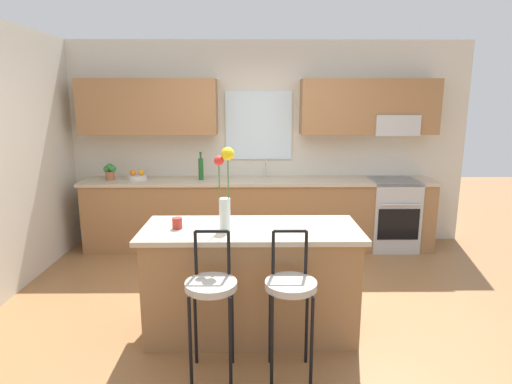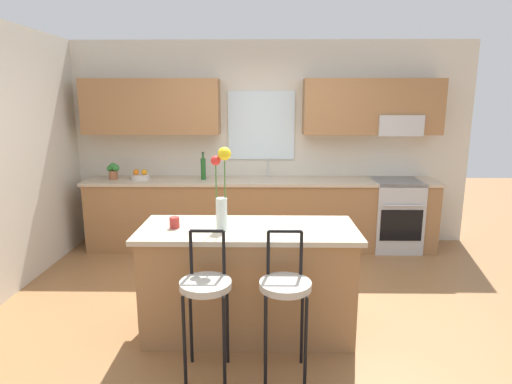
{
  "view_description": "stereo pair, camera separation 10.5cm",
  "coord_description": "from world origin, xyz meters",
  "px_view_note": "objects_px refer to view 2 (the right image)",
  "views": [
    {
      "loc": [
        -0.09,
        -3.77,
        1.93
      ],
      "look_at": [
        -0.05,
        0.55,
        1.0
      ],
      "focal_mm": 29.94,
      "sensor_mm": 36.0,
      "label": 1
    },
    {
      "loc": [
        0.01,
        -3.77,
        1.93
      ],
      "look_at": [
        -0.05,
        0.55,
        1.0
      ],
      "focal_mm": 29.94,
      "sensor_mm": 36.0,
      "label": 2
    }
  ],
  "objects_px": {
    "kitchen_island": "(248,280)",
    "oven_range": "(394,215)",
    "mug_ceramic": "(175,223)",
    "bar_stool_near": "(206,291)",
    "bar_stool_middle": "(285,291)",
    "bottle_olive_oil": "(203,168)",
    "flower_vase": "(222,190)",
    "potted_plant_small": "(113,170)",
    "fruit_bowl_oranges": "(140,176)"
  },
  "relations": [
    {
      "from": "oven_range",
      "to": "flower_vase",
      "type": "xyz_separation_m",
      "value": [
        -2.06,
        -2.2,
        0.79
      ]
    },
    {
      "from": "bar_stool_near",
      "to": "bottle_olive_oil",
      "type": "distance_m",
      "value": 2.79
    },
    {
      "from": "potted_plant_small",
      "to": "fruit_bowl_oranges",
      "type": "bearing_deg",
      "value": 0.02
    },
    {
      "from": "mug_ceramic",
      "to": "potted_plant_small",
      "type": "bearing_deg",
      "value": 119.7
    },
    {
      "from": "fruit_bowl_oranges",
      "to": "mug_ceramic",
      "type": "bearing_deg",
      "value": -67.77
    },
    {
      "from": "oven_range",
      "to": "fruit_bowl_oranges",
      "type": "height_order",
      "value": "fruit_bowl_oranges"
    },
    {
      "from": "oven_range",
      "to": "bar_stool_middle",
      "type": "height_order",
      "value": "bar_stool_middle"
    },
    {
      "from": "bar_stool_middle",
      "to": "fruit_bowl_oranges",
      "type": "xyz_separation_m",
      "value": [
        -1.76,
        2.73,
        0.33
      ]
    },
    {
      "from": "oven_range",
      "to": "bar_stool_near",
      "type": "xyz_separation_m",
      "value": [
        -2.13,
        -2.71,
        0.18
      ]
    },
    {
      "from": "kitchen_island",
      "to": "potted_plant_small",
      "type": "bearing_deg",
      "value": 130.45
    },
    {
      "from": "flower_vase",
      "to": "potted_plant_small",
      "type": "distance_m",
      "value": 2.76
    },
    {
      "from": "flower_vase",
      "to": "potted_plant_small",
      "type": "relative_size",
      "value": 3.06
    },
    {
      "from": "bar_stool_near",
      "to": "oven_range",
      "type": "bearing_deg",
      "value": 51.78
    },
    {
      "from": "kitchen_island",
      "to": "bottle_olive_oil",
      "type": "height_order",
      "value": "bottle_olive_oil"
    },
    {
      "from": "mug_ceramic",
      "to": "bottle_olive_oil",
      "type": "bearing_deg",
      "value": 91.58
    },
    {
      "from": "kitchen_island",
      "to": "fruit_bowl_oranges",
      "type": "height_order",
      "value": "fruit_bowl_oranges"
    },
    {
      "from": "kitchen_island",
      "to": "fruit_bowl_oranges",
      "type": "bearing_deg",
      "value": 124.57
    },
    {
      "from": "kitchen_island",
      "to": "bar_stool_middle",
      "type": "height_order",
      "value": "bar_stool_middle"
    },
    {
      "from": "flower_vase",
      "to": "mug_ceramic",
      "type": "relative_size",
      "value": 7.34
    },
    {
      "from": "kitchen_island",
      "to": "flower_vase",
      "type": "relative_size",
      "value": 2.67
    },
    {
      "from": "bar_stool_middle",
      "to": "bottle_olive_oil",
      "type": "bearing_deg",
      "value": 108.77
    },
    {
      "from": "fruit_bowl_oranges",
      "to": "bottle_olive_oil",
      "type": "bearing_deg",
      "value": -0.0
    },
    {
      "from": "fruit_bowl_oranges",
      "to": "bottle_olive_oil",
      "type": "xyz_separation_m",
      "value": [
        0.83,
        -0.0,
        0.1
      ]
    },
    {
      "from": "mug_ceramic",
      "to": "fruit_bowl_oranges",
      "type": "xyz_separation_m",
      "value": [
        -0.89,
        2.17,
        -0.0
      ]
    },
    {
      "from": "flower_vase",
      "to": "potted_plant_small",
      "type": "xyz_separation_m",
      "value": [
        -1.63,
        2.22,
        -0.21
      ]
    },
    {
      "from": "bar_stool_near",
      "to": "bottle_olive_oil",
      "type": "relative_size",
      "value": 2.9
    },
    {
      "from": "kitchen_island",
      "to": "bottle_olive_oil",
      "type": "relative_size",
      "value": 4.92
    },
    {
      "from": "bar_stool_middle",
      "to": "flower_vase",
      "type": "relative_size",
      "value": 1.58
    },
    {
      "from": "oven_range",
      "to": "bar_stool_middle",
      "type": "distance_m",
      "value": 3.14
    },
    {
      "from": "kitchen_island",
      "to": "bar_stool_middle",
      "type": "relative_size",
      "value": 1.7
    },
    {
      "from": "flower_vase",
      "to": "fruit_bowl_oranges",
      "type": "xyz_separation_m",
      "value": [
        -1.28,
        2.22,
        -0.28
      ]
    },
    {
      "from": "bottle_olive_oil",
      "to": "potted_plant_small",
      "type": "relative_size",
      "value": 1.66
    },
    {
      "from": "kitchen_island",
      "to": "oven_range",
      "type": "bearing_deg",
      "value": 48.86
    },
    {
      "from": "bar_stool_near",
      "to": "bottle_olive_oil",
      "type": "xyz_separation_m",
      "value": [
        -0.38,
        2.73,
        0.43
      ]
    },
    {
      "from": "bar_stool_middle",
      "to": "fruit_bowl_oranges",
      "type": "distance_m",
      "value": 3.26
    },
    {
      "from": "flower_vase",
      "to": "mug_ceramic",
      "type": "height_order",
      "value": "flower_vase"
    },
    {
      "from": "kitchen_island",
      "to": "fruit_bowl_oranges",
      "type": "relative_size",
      "value": 7.36
    },
    {
      "from": "mug_ceramic",
      "to": "potted_plant_small",
      "type": "relative_size",
      "value": 0.42
    },
    {
      "from": "oven_range",
      "to": "kitchen_island",
      "type": "height_order",
      "value": "same"
    },
    {
      "from": "bar_stool_middle",
      "to": "potted_plant_small",
      "type": "bearing_deg",
      "value": 127.66
    },
    {
      "from": "oven_range",
      "to": "bottle_olive_oil",
      "type": "distance_m",
      "value": 2.58
    },
    {
      "from": "bar_stool_near",
      "to": "fruit_bowl_oranges",
      "type": "relative_size",
      "value": 4.34
    },
    {
      "from": "bar_stool_middle",
      "to": "flower_vase",
      "type": "height_order",
      "value": "flower_vase"
    },
    {
      "from": "bar_stool_near",
      "to": "fruit_bowl_oranges",
      "type": "height_order",
      "value": "fruit_bowl_oranges"
    },
    {
      "from": "bar_stool_near",
      "to": "potted_plant_small",
      "type": "height_order",
      "value": "potted_plant_small"
    },
    {
      "from": "bar_stool_near",
      "to": "flower_vase",
      "type": "relative_size",
      "value": 1.58
    },
    {
      "from": "oven_range",
      "to": "fruit_bowl_oranges",
      "type": "xyz_separation_m",
      "value": [
        -3.34,
        0.02,
        0.5
      ]
    },
    {
      "from": "kitchen_island",
      "to": "mug_ceramic",
      "type": "relative_size",
      "value": 19.63
    },
    {
      "from": "fruit_bowl_oranges",
      "to": "bar_stool_near",
      "type": "bearing_deg",
      "value": -66.17
    },
    {
      "from": "bar_stool_near",
      "to": "potted_plant_small",
      "type": "distance_m",
      "value": 3.17
    }
  ]
}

